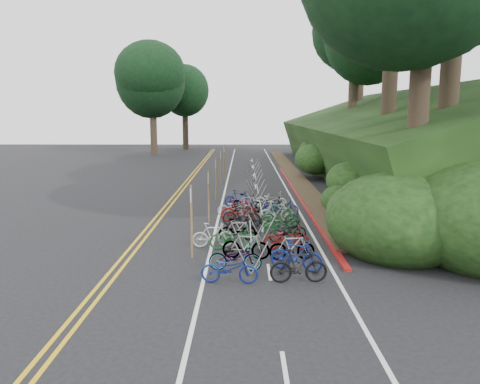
% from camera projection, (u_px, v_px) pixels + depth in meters
% --- Properties ---
extents(ground, '(120.00, 120.00, 0.00)m').
position_uv_depth(ground, '(183.00, 254.00, 17.37)').
color(ground, black).
rests_on(ground, ground).
extents(road_markings, '(7.47, 80.00, 0.01)m').
position_uv_depth(road_markings, '(216.00, 202.00, 27.32)').
color(road_markings, gold).
rests_on(road_markings, ground).
extents(red_curb, '(0.25, 28.00, 0.10)m').
position_uv_depth(red_curb, '(299.00, 196.00, 29.15)').
color(red_curb, maroon).
rests_on(red_curb, ground).
extents(embankment, '(14.30, 48.14, 9.11)m').
position_uv_depth(embankment, '(384.00, 147.00, 35.61)').
color(embankment, black).
rests_on(embankment, ground).
extents(tree_cluster, '(33.94, 55.28, 21.06)m').
position_uv_depth(tree_cluster, '(339.00, 11.00, 36.82)').
color(tree_cluster, '#2D2319').
rests_on(tree_cluster, ground).
extents(bike_rack_front, '(1.12, 3.00, 1.12)m').
position_uv_depth(bike_rack_front, '(250.00, 238.00, 16.41)').
color(bike_rack_front, '#94979B').
rests_on(bike_rack_front, ground).
extents(bike_racks_rest, '(1.14, 23.00, 1.17)m').
position_uv_depth(bike_racks_rest, '(255.00, 181.00, 30.02)').
color(bike_racks_rest, '#94979B').
rests_on(bike_racks_rest, ground).
extents(signpost_near, '(0.08, 0.40, 2.67)m').
position_uv_depth(signpost_near, '(191.00, 217.00, 16.58)').
color(signpost_near, brown).
rests_on(signpost_near, ground).
extents(signposts_rest, '(0.08, 18.40, 2.50)m').
position_uv_depth(signposts_rest, '(219.00, 170.00, 30.93)').
color(signposts_rest, brown).
rests_on(signposts_rest, ground).
extents(bike_front, '(0.63, 1.66, 0.97)m').
position_uv_depth(bike_front, '(213.00, 235.00, 18.12)').
color(bike_front, beige).
rests_on(bike_front, ground).
extents(bike_valet, '(3.12, 13.32, 1.09)m').
position_uv_depth(bike_valet, '(261.00, 223.00, 20.00)').
color(bike_valet, navy).
rests_on(bike_valet, ground).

